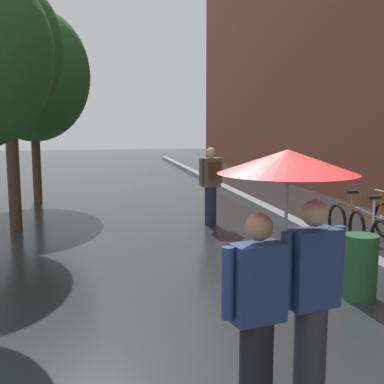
% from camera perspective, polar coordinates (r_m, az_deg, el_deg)
% --- Properties ---
extents(kerb_strip, '(0.30, 36.00, 0.12)m').
position_cam_1_polar(kerb_strip, '(14.35, 6.66, -0.84)').
color(kerb_strip, slate).
rests_on(kerb_strip, ground).
extents(street_tree_1, '(2.26, 2.26, 5.22)m').
position_cam_1_polar(street_tree_1, '(10.93, -20.98, 15.52)').
color(street_tree_1, '#473323').
rests_on(street_tree_1, ground).
extents(street_tree_2, '(3.19, 3.19, 5.50)m').
position_cam_1_polar(street_tree_2, '(14.65, -18.30, 12.97)').
color(street_tree_2, '#473323').
rests_on(street_tree_2, ground).
extents(parked_bicycle_2, '(1.16, 0.84, 0.96)m').
position_cam_1_polar(parked_bicycle_2, '(9.61, 21.67, -3.86)').
color(parked_bicycle_2, black).
rests_on(parked_bicycle_2, ground).
extents(parked_bicycle_3, '(1.08, 0.70, 0.96)m').
position_cam_1_polar(parked_bicycle_3, '(10.25, 19.27, -3.03)').
color(parked_bicycle_3, black).
rests_on(parked_bicycle_3, ground).
extents(couple_under_umbrella, '(1.07, 1.05, 2.08)m').
position_cam_1_polar(couple_under_umbrella, '(3.75, 11.08, -6.28)').
color(couple_under_umbrella, black).
rests_on(couple_under_umbrella, ground).
extents(litter_bin, '(0.44, 0.44, 0.85)m').
position_cam_1_polar(litter_bin, '(6.71, 19.20, -8.34)').
color(litter_bin, '#1E4C28').
rests_on(litter_bin, ground).
extents(pedestrian_walking_midground, '(0.57, 0.40, 1.74)m').
position_cam_1_polar(pedestrian_walking_midground, '(10.82, 2.26, 0.93)').
color(pedestrian_walking_midground, '#1E233D').
rests_on(pedestrian_walking_midground, ground).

